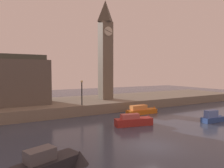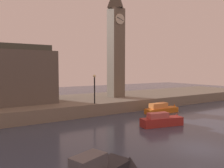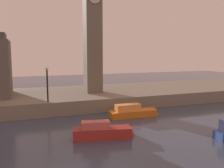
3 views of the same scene
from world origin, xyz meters
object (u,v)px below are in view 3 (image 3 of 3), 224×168
Objects in this scene: clock_tower at (92,22)px; boat_patrol_orange at (137,112)px; streetlamp at (47,80)px; boat_dinghy_red at (107,131)px.

clock_tower reaches higher than boat_patrol_orange.
streetlamp reaches higher than boat_dinghy_red.
boat_patrol_orange is (2.50, -7.85, -9.95)m from clock_tower.
clock_tower is 16.37m from boat_dinghy_red.
boat_patrol_orange is at bearing 44.55° from boat_dinghy_red.
clock_tower is 10.07m from streetlamp.
boat_dinghy_red is (-2.52, -12.80, -9.90)m from clock_tower.
clock_tower is at bearing 35.59° from streetlamp.
boat_patrol_orange is at bearing -72.30° from clock_tower.
boat_patrol_orange is 1.06× the size of boat_dinghy_red.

